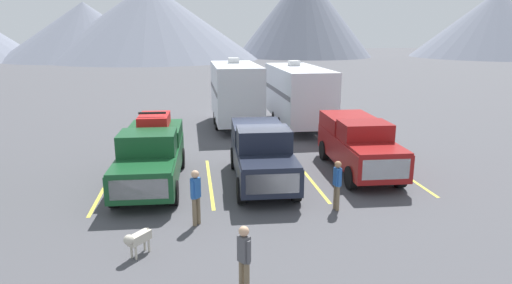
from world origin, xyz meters
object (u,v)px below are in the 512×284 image
Objects in this scene: camper_trailer_a at (236,91)px; person_a at (196,194)px; person_b at (244,256)px; dog at (137,239)px; pickup_truck_b at (261,152)px; pickup_truck_c at (358,143)px; person_c at (337,182)px; pickup_truck_a at (151,153)px; camper_trailer_b at (298,93)px.

person_a is at bearing -100.61° from camper_trailer_a.
dog is (-2.41, 2.05, -0.45)m from person_b.
pickup_truck_c is at bearing 10.29° from pickup_truck_b.
person_a is 2.28m from dog.
camper_trailer_a is at bearing 98.15° from person_c.
camper_trailer_a is 15.57m from dog.
pickup_truck_b is at bearing -169.71° from pickup_truck_c.
pickup_truck_b is 3.42× the size of person_a.
pickup_truck_a is at bearing -113.21° from camper_trailer_a.
pickup_truck_b is at bearing 122.32° from person_c.
pickup_truck_b reaches higher than dog.
pickup_truck_a reaches higher than pickup_truck_c.
pickup_truck_c is 3.36× the size of person_a.
camper_trailer_b reaches higher than pickup_truck_b.
camper_trailer_a is 4.73× the size of person_c.
person_b is (-1.56, -17.02, -1.13)m from camper_trailer_a.
person_a is 1.03× the size of person_b.
person_a reaches higher than person_b.
pickup_truck_a is 3.99m from pickup_truck_b.
pickup_truck_b is 4.03m from pickup_truck_c.
pickup_truck_c is at bearing -66.78° from camper_trailer_a.
pickup_truck_a is 11.67m from camper_trailer_b.
dog is (-7.88, -5.86, -0.67)m from pickup_truck_c.
person_b is (2.47, -7.63, -0.22)m from pickup_truck_a.
camper_trailer_a is 3.57m from camper_trailer_b.
person_a is 4.35m from person_c.
camper_trailer_a reaches higher than pickup_truck_a.
camper_trailer_b is 5.25× the size of person_a.
person_c is (4.33, 0.49, -0.04)m from person_a.
person_a is at bearing 48.24° from dog.
camper_trailer_b is 17.29m from person_b.
camper_trailer_b is (-0.37, 8.57, 0.83)m from pickup_truck_c.
camper_trailer_a is (0.06, 9.82, 0.93)m from pickup_truck_b.
person_c is at bearing 51.09° from person_b.
camper_trailer_b reaches higher than pickup_truck_a.
pickup_truck_b reaches higher than person_b.
person_b reaches higher than dog.
camper_trailer_b is at bearing 68.88° from pickup_truck_b.
pickup_truck_a reaches higher than person_b.
camper_trailer_a is at bearing 113.22° from pickup_truck_c.
pickup_truck_b reaches higher than pickup_truck_c.
camper_trailer_b is at bearing 92.49° from pickup_truck_c.
pickup_truck_a is 3.76× the size of person_b.
person_b is at bearing -101.79° from pickup_truck_b.
camper_trailer_a is at bearing 66.79° from pickup_truck_a.
camper_trailer_a is 10.05× the size of dog.
person_c reaches higher than dog.
pickup_truck_a is 8.02× the size of dog.
person_c is at bearing -81.85° from camper_trailer_a.
person_c is (3.39, 4.20, -0.00)m from person_b.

